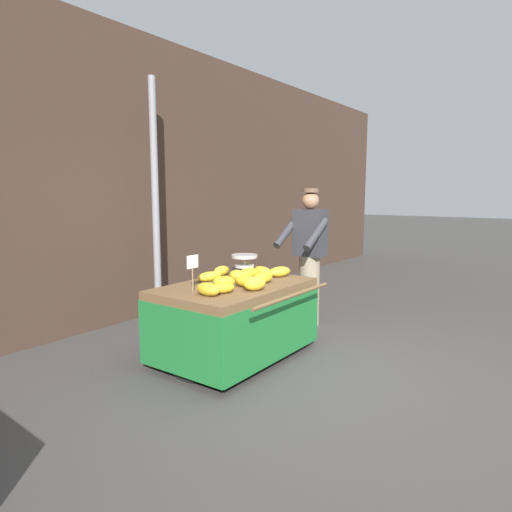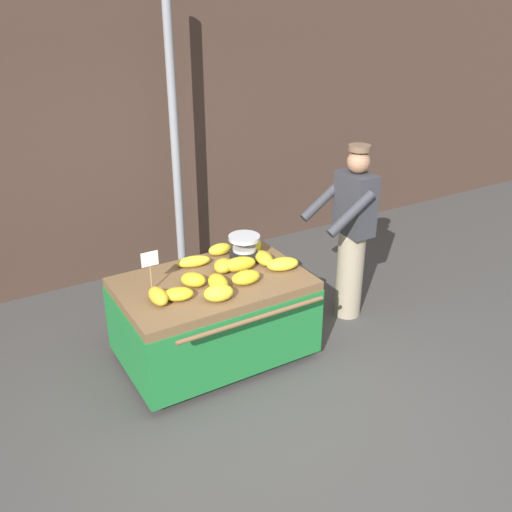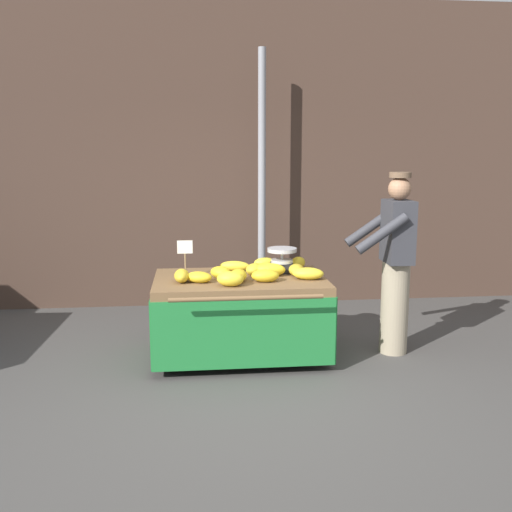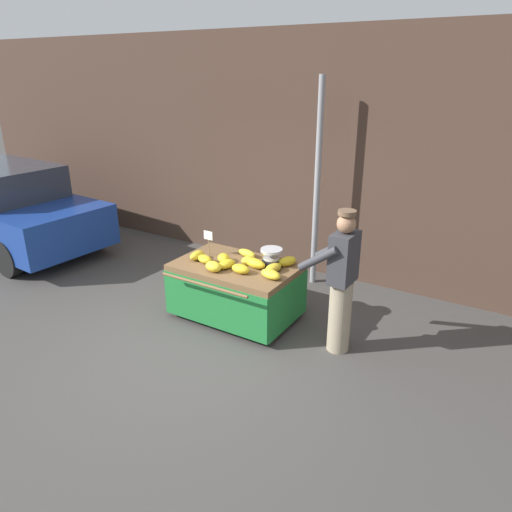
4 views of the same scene
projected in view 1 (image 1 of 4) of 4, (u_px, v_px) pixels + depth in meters
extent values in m
plane|color=#423F3D|center=(328.00, 384.00, 3.91)|extent=(60.00, 60.00, 0.00)
cube|color=#473328|center=(102.00, 177.00, 5.47)|extent=(16.00, 0.24, 3.69)
cylinder|color=gray|center=(155.00, 204.00, 5.53)|extent=(0.09, 0.09, 3.05)
cube|color=brown|center=(235.00, 288.00, 4.43)|extent=(1.56, 1.00, 0.08)
cylinder|color=black|center=(185.00, 346.00, 3.92)|extent=(0.05, 0.65, 0.65)
cylinder|color=#B7B7BC|center=(183.00, 347.00, 3.90)|extent=(0.01, 0.12, 0.12)
cylinder|color=black|center=(274.00, 312.00, 5.04)|extent=(0.05, 0.65, 0.65)
cylinder|color=#B7B7BC|center=(275.00, 311.00, 5.07)|extent=(0.01, 0.12, 0.12)
cylinder|color=#4C4742|center=(204.00, 318.00, 4.72)|extent=(0.05, 0.05, 0.68)
cube|color=#1E7233|center=(277.00, 330.00, 4.18)|extent=(1.56, 0.02, 0.60)
cube|color=#1E7233|center=(198.00, 313.00, 4.76)|extent=(1.56, 0.02, 0.60)
cube|color=#1E7233|center=(178.00, 342.00, 3.85)|extent=(0.02, 1.00, 0.60)
cube|color=#1E7233|center=(278.00, 306.00, 5.10)|extent=(0.02, 1.00, 0.60)
cylinder|color=brown|center=(293.00, 295.00, 4.03)|extent=(1.25, 0.04, 0.04)
cube|color=black|center=(245.00, 272.00, 4.86)|extent=(0.20, 0.20, 0.09)
cylinder|color=#B7B7BC|center=(244.00, 263.00, 4.85)|extent=(0.02, 0.02, 0.11)
cylinder|color=#B7B7BC|center=(244.00, 256.00, 4.84)|extent=(0.28, 0.28, 0.03)
cylinder|color=#B7B7BC|center=(244.00, 266.00, 4.86)|extent=(0.21, 0.21, 0.03)
cylinder|color=#997A51|center=(193.00, 280.00, 4.06)|extent=(0.01, 0.01, 0.22)
cube|color=white|center=(193.00, 262.00, 4.03)|extent=(0.14, 0.01, 0.12)
ellipsoid|color=gold|center=(246.00, 267.00, 5.06)|extent=(0.25, 0.29, 0.12)
ellipsoid|color=gold|center=(246.00, 281.00, 4.30)|extent=(0.20, 0.28, 0.11)
ellipsoid|color=gold|center=(224.00, 282.00, 4.26)|extent=(0.25, 0.26, 0.11)
ellipsoid|color=yellow|center=(280.00, 272.00, 4.82)|extent=(0.31, 0.22, 0.11)
ellipsoid|color=gold|center=(208.00, 289.00, 3.92)|extent=(0.14, 0.25, 0.12)
ellipsoid|color=gold|center=(237.00, 275.00, 4.58)|extent=(0.24, 0.25, 0.11)
ellipsoid|color=gold|center=(222.00, 288.00, 4.02)|extent=(0.27, 0.22, 0.10)
ellipsoid|color=yellow|center=(255.00, 284.00, 4.13)|extent=(0.26, 0.21, 0.13)
ellipsoid|color=gold|center=(263.00, 278.00, 4.47)|extent=(0.25, 0.16, 0.11)
ellipsoid|color=gold|center=(262.00, 271.00, 4.87)|extent=(0.18, 0.28, 0.10)
ellipsoid|color=yellow|center=(209.00, 276.00, 4.57)|extent=(0.31, 0.17, 0.10)
ellipsoid|color=gold|center=(248.00, 274.00, 4.66)|extent=(0.31, 0.18, 0.12)
ellipsoid|color=yellow|center=(222.00, 271.00, 4.88)|extent=(0.22, 0.12, 0.11)
cylinder|color=gray|center=(309.00, 290.00, 5.63)|extent=(0.26, 0.26, 0.88)
cube|color=#333338|center=(310.00, 233.00, 5.52)|extent=(0.24, 0.39, 0.58)
sphere|color=#9E7051|center=(311.00, 201.00, 5.47)|extent=(0.21, 0.21, 0.21)
cylinder|color=brown|center=(311.00, 190.00, 5.45)|extent=(0.20, 0.20, 0.05)
cylinder|color=#333338|center=(316.00, 234.00, 5.23)|extent=(0.48, 0.10, 0.37)
cylinder|color=#333338|center=(286.00, 232.00, 5.48)|extent=(0.48, 0.10, 0.37)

